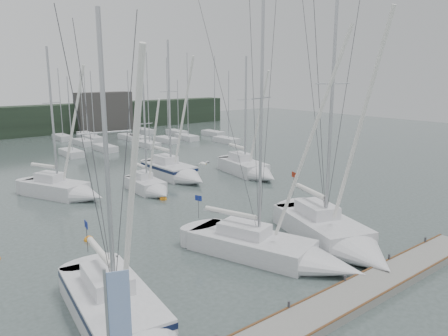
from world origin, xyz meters
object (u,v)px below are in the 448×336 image
(dock_banner, at_px, (116,330))
(sailboat_mid_b, at_px, (68,191))
(buoy_a, at_px, (89,240))
(sailboat_near_center, at_px, (287,254))
(sailboat_mid_d, at_px, (177,173))
(sailboat_mid_e, at_px, (251,170))
(sailboat_near_right, at_px, (340,239))
(sailboat_mid_c, at_px, (151,188))
(sailboat_near_left, at_px, (127,326))
(buoy_b, at_px, (163,199))

(dock_banner, bearing_deg, sailboat_mid_b, 93.67)
(buoy_a, bearing_deg, sailboat_near_center, -54.30)
(sailboat_mid_d, distance_m, sailboat_mid_e, 7.58)
(sailboat_near_right, bearing_deg, buoy_a, 155.12)
(sailboat_mid_c, xyz_separation_m, dock_banner, (-13.62, -22.13, 2.66))
(sailboat_mid_c, distance_m, dock_banner, 26.12)
(sailboat_near_left, xyz_separation_m, sailboat_near_right, (14.22, 0.34, 0.01))
(sailboat_near_center, height_order, sailboat_near_right, sailboat_near_right)
(sailboat_mid_d, relative_size, sailboat_mid_e, 1.12)
(buoy_a, bearing_deg, sailboat_mid_c, 39.82)
(sailboat_mid_b, xyz_separation_m, sailboat_mid_c, (6.12, -3.29, -0.08))
(sailboat_near_left, distance_m, sailboat_near_center, 10.31)
(sailboat_mid_b, relative_size, sailboat_mid_e, 1.03)
(sailboat_mid_b, relative_size, sailboat_mid_d, 0.92)
(sailboat_mid_c, bearing_deg, sailboat_mid_e, -0.07)
(sailboat_near_right, relative_size, sailboat_mid_e, 1.28)
(sailboat_near_left, xyz_separation_m, sailboat_near_center, (10.26, 1.00, -0.08))
(sailboat_near_left, bearing_deg, sailboat_near_right, 9.04)
(sailboat_near_left, distance_m, buoy_b, 19.77)
(sailboat_near_left, relative_size, sailboat_near_center, 0.89)
(sailboat_mid_b, bearing_deg, sailboat_near_left, -129.00)
(sailboat_mid_c, xyz_separation_m, buoy_a, (-8.58, -7.15, -0.52))
(sailboat_near_center, relative_size, sailboat_mid_b, 1.16)
(sailboat_mid_e, distance_m, buoy_b, 11.60)
(sailboat_mid_d, height_order, buoy_b, sailboat_mid_d)
(sailboat_near_center, xyz_separation_m, sailboat_near_right, (3.96, -0.66, 0.10))
(dock_banner, bearing_deg, sailboat_mid_e, 60.87)
(sailboat_mid_d, relative_size, dock_banner, 3.07)
(sailboat_mid_c, height_order, dock_banner, sailboat_mid_c)
(sailboat_near_right, distance_m, sailboat_mid_d, 21.07)
(sailboat_mid_d, xyz_separation_m, buoy_b, (-4.79, -5.19, -0.67))
(sailboat_mid_d, height_order, sailboat_mid_e, sailboat_mid_d)
(sailboat_mid_c, bearing_deg, buoy_a, -137.23)
(sailboat_mid_c, distance_m, sailboat_mid_d, 5.55)
(sailboat_near_center, height_order, dock_banner, sailboat_near_center)
(buoy_a, bearing_deg, sailboat_mid_b, 76.75)
(buoy_b, relative_size, dock_banner, 0.13)
(buoy_a, height_order, buoy_b, buoy_b)
(buoy_b, height_order, dock_banner, dock_banner)
(sailboat_near_left, distance_m, buoy_a, 11.58)
(sailboat_near_right, distance_m, sailboat_mid_e, 19.43)
(buoy_b, xyz_separation_m, dock_banner, (-13.51, -19.94, 3.18))
(sailboat_near_left, relative_size, sailboat_mid_b, 1.04)
(sailboat_mid_c, relative_size, sailboat_mid_d, 0.70)
(sailboat_mid_c, distance_m, sailboat_mid_e, 11.37)
(sailboat_near_right, distance_m, sailboat_mid_b, 23.03)
(sailboat_near_right, relative_size, sailboat_mid_b, 1.24)
(sailboat_mid_c, bearing_deg, sailboat_near_center, -91.22)
(sailboat_near_center, bearing_deg, sailboat_mid_e, 34.49)
(sailboat_mid_c, bearing_deg, sailboat_mid_b, 154.68)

